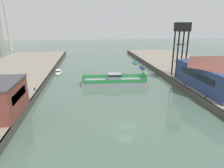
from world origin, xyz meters
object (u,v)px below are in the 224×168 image
smokestack_distant_b (7,18)px  moored_boat_near_right (59,72)px  moored_boat_near_left (142,68)px  crane_tower (182,33)px  chain_ferry (114,81)px  moored_boat_mid_left (135,62)px  warehouse_shed (220,72)px

smokestack_distant_b → moored_boat_near_right: bearing=-60.5°
moored_boat_near_left → moored_boat_near_right: moored_boat_near_right is taller
crane_tower → chain_ferry: bearing=-177.2°
moored_boat_near_left → crane_tower: 24.71m
moored_boat_near_left → moored_boat_mid_left: (-0.09, 11.79, 0.03)m
moored_boat_near_left → moored_boat_near_right: bearing=-172.5°
moored_boat_near_right → smokestack_distant_b: (-39.43, 69.60, 20.26)m
warehouse_shed → smokestack_distant_b: 128.66m
moored_boat_near_left → crane_tower: size_ratio=0.35×
moored_boat_near_right → smokestack_distant_b: bearing=119.5°
moored_boat_near_left → moored_boat_near_right: size_ratio=0.75×
chain_ferry → smokestack_distant_b: size_ratio=0.49×
warehouse_shed → smokestack_distant_b: smokestack_distant_b is taller
warehouse_shed → chain_ferry: bearing=153.7°
moored_boat_near_right → smokestack_distant_b: size_ratio=0.19×
chain_ferry → moored_boat_mid_left: (14.03, 31.97, -0.74)m
moored_boat_mid_left → warehouse_shed: 45.76m
moored_boat_near_left → moored_boat_mid_left: bearing=90.4°
chain_ferry → moored_boat_near_left: chain_ferry is taller
smokestack_distant_b → moored_boat_near_left: bearing=-42.3°
moored_boat_near_right → smokestack_distant_b: smokestack_distant_b is taller
moored_boat_near_left → moored_boat_near_right: (-32.39, -4.28, 0.27)m
moored_boat_near_left → warehouse_shed: 34.50m
moored_boat_near_left → warehouse_shed: size_ratio=0.26×
moored_boat_near_left → smokestack_distant_b: smokestack_distant_b is taller
warehouse_shed → smokestack_distant_b: size_ratio=0.56×
moored_boat_mid_left → crane_tower: 34.68m
moored_boat_mid_left → crane_tower: bearing=-78.7°
moored_boat_mid_left → crane_tower: crane_tower is taller
chain_ferry → smokestack_distant_b: bearing=124.0°
moored_boat_near_right → crane_tower: (38.51, -14.92, 14.04)m
moored_boat_near_left → moored_boat_near_right: 32.67m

